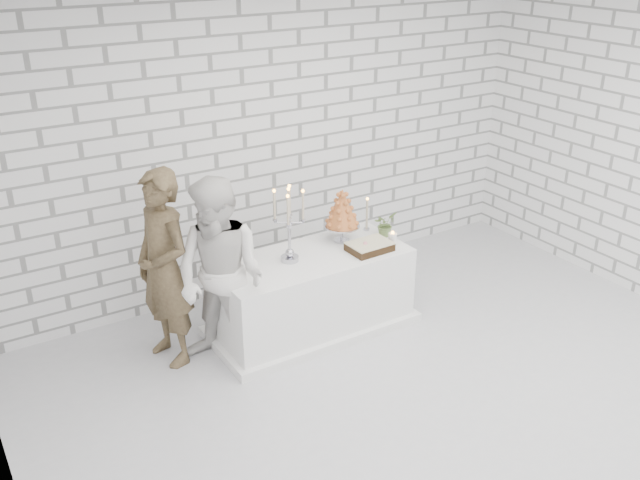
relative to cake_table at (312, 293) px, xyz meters
The scene contains 12 objects.
ground 1.48m from the cake_table, 81.39° to the right, with size 6.00×5.00×0.01m, color silver.
ceiling 2.99m from the cake_table, 81.39° to the right, with size 6.00×5.00×0.01m, color white.
wall_back 1.57m from the cake_table, 78.76° to the left, with size 6.00×0.01×3.00m, color white.
cake_table is the anchor object (origin of this frame).
groom 1.41m from the cake_table, 169.87° to the left, with size 0.63×0.42×1.74m, color #443624.
bride 1.07m from the cake_table, behind, with size 0.83×0.64×1.70m, color white.
candelabra 0.75m from the cake_table, behind, with size 0.28×0.28×0.70m, color #A5A4AE, non-canonical shape.
croquembouche 0.77m from the cake_table, 17.55° to the left, with size 0.34×0.34×0.53m, color #B45F2E, non-canonical shape.
chocolate_cake 0.69m from the cake_table, 19.16° to the right, with size 0.39×0.28×0.08m, color black.
pillar_candle 0.91m from the cake_table, 13.97° to the right, with size 0.08×0.08×0.12m, color white.
extra_taper 0.96m from the cake_table, 16.02° to the left, with size 0.06×0.06×0.32m, color #BFAE93.
flowers 0.98m from the cake_table, ahead, with size 0.21×0.18×0.23m, color #426135.
Camera 1 is at (-3.16, -3.45, 3.49)m, focal length 39.15 mm.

